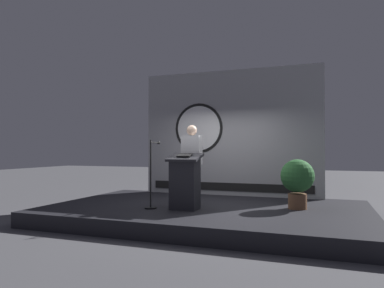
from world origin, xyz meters
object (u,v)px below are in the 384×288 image
Objects in this scene: microphone_stand at (152,184)px; potted_plant at (297,179)px; podium at (185,182)px; speaker_person at (192,164)px.

microphone_stand reaches higher than potted_plant.
podium is 1.12× the size of potted_plant.
speaker_person reaches higher than microphone_stand.
podium is at bearing 8.37° from microphone_stand.
podium is at bearing -158.45° from potted_plant.
speaker_person is 2.14m from potted_plant.
podium is at bearing -85.79° from speaker_person.
speaker_person is 0.94m from microphone_stand.
microphone_stand is at bearing -137.72° from speaker_person.
potted_plant is (2.10, 0.33, -0.27)m from speaker_person.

